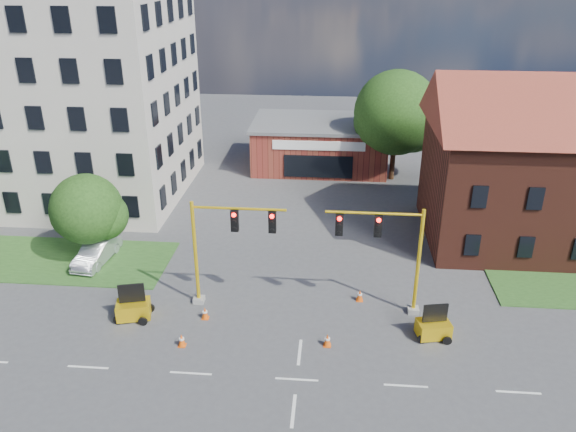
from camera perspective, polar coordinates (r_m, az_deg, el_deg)
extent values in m
plane|color=#464649|center=(27.07, 0.90, -16.27)|extent=(120.00, 120.00, 0.00)
cube|color=#284F1D|center=(41.17, -27.02, -3.77)|extent=(22.00, 6.00, 0.08)
cube|color=beige|center=(48.14, -22.13, 13.59)|extent=(18.00, 15.00, 20.00)
cube|color=maroon|center=(52.85, 3.26, 7.20)|extent=(12.00, 8.00, 4.00)
cube|color=slate|center=(52.26, 3.32, 9.45)|extent=(12.40, 8.40, 0.30)
cube|color=white|center=(48.63, 3.13, 7.14)|extent=(8.00, 0.10, 0.80)
cube|color=black|center=(49.23, 3.08, 5.03)|extent=(6.00, 0.10, 2.00)
cylinder|color=#3E2516|center=(50.21, 10.62, 6.01)|extent=(0.44, 0.44, 4.23)
sphere|color=#1C3E13|center=(49.15, 10.97, 10.26)|extent=(7.21, 7.21, 7.21)
sphere|color=#1C3E13|center=(49.85, 12.51, 9.18)|extent=(5.05, 5.05, 5.05)
cylinder|color=#3E2516|center=(38.26, -19.31, -2.42)|extent=(0.44, 0.44, 2.49)
sphere|color=#1C3E13|center=(37.35, -19.78, 0.68)|extent=(4.46, 4.46, 4.46)
sphere|color=#1C3E13|center=(37.46, -18.24, 0.03)|extent=(3.12, 3.12, 3.12)
cube|color=gray|center=(32.57, -9.03, -8.39)|extent=(0.60, 0.60, 0.30)
cylinder|color=yellow|center=(31.09, -9.38, -3.82)|extent=(0.20, 0.20, 6.20)
cylinder|color=yellow|center=(29.36, -5.01, 0.76)|extent=(5.00, 0.14, 0.14)
cube|color=black|center=(29.69, -5.44, -0.46)|extent=(0.40, 0.32, 1.20)
cube|color=black|center=(29.41, -1.60, -0.60)|extent=(0.40, 0.32, 1.20)
sphere|color=#FF0C07|center=(29.37, -5.53, 0.10)|extent=(0.24, 0.24, 0.24)
cube|color=gray|center=(32.07, 12.59, -9.30)|extent=(0.60, 0.60, 0.30)
cylinder|color=yellow|center=(30.56, 13.09, -4.69)|extent=(0.20, 0.20, 6.20)
cylinder|color=yellow|center=(29.04, 8.73, 0.28)|extent=(5.00, 0.14, 0.14)
cube|color=black|center=(29.35, 9.13, -0.99)|extent=(0.40, 0.32, 1.20)
cube|color=black|center=(29.25, 5.23, -0.85)|extent=(0.40, 0.32, 1.20)
sphere|color=#FF0C07|center=(29.02, 9.21, -0.43)|extent=(0.24, 0.24, 0.24)
cube|color=yellow|center=(31.78, -15.41, -9.13)|extent=(2.00, 1.58, 0.88)
cube|color=black|center=(31.24, -15.62, -7.55)|extent=(1.36, 0.45, 1.08)
cube|color=yellow|center=(30.24, 14.54, -11.01)|extent=(1.84, 1.42, 0.82)
cube|color=black|center=(29.71, 14.74, -9.51)|extent=(1.27, 0.38, 1.00)
cube|color=#E4510C|center=(29.48, -10.70, -12.79)|extent=(0.38, 0.38, 0.04)
cone|color=#E4510C|center=(29.28, -10.75, -12.28)|extent=(0.40, 0.40, 0.70)
cylinder|color=white|center=(29.24, -10.76, -12.17)|extent=(0.27, 0.27, 0.09)
cube|color=#E4510C|center=(31.24, -8.39, -10.21)|extent=(0.38, 0.38, 0.04)
cone|color=#E4510C|center=(31.06, -8.43, -9.71)|extent=(0.40, 0.40, 0.70)
cylinder|color=white|center=(31.02, -8.44, -9.60)|extent=(0.27, 0.27, 0.09)
cube|color=#E4510C|center=(29.07, 4.00, -12.97)|extent=(0.38, 0.38, 0.04)
cone|color=#E4510C|center=(28.87, 4.02, -12.45)|extent=(0.40, 0.40, 0.70)
cylinder|color=white|center=(28.83, 4.02, -12.34)|extent=(0.27, 0.27, 0.09)
cube|color=#E4510C|center=(32.64, 7.27, -8.47)|extent=(0.38, 0.38, 0.04)
cone|color=#E4510C|center=(32.46, 7.30, -7.98)|extent=(0.40, 0.40, 0.70)
cylinder|color=white|center=(32.42, 7.31, -7.88)|extent=(0.27, 0.27, 0.09)
imported|color=white|center=(40.06, 18.57, -1.84)|extent=(5.67, 2.89, 1.53)
imported|color=#ADB0B5|center=(37.94, -18.88, -3.50)|extent=(1.89, 4.42, 1.42)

